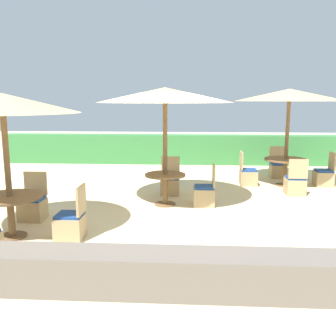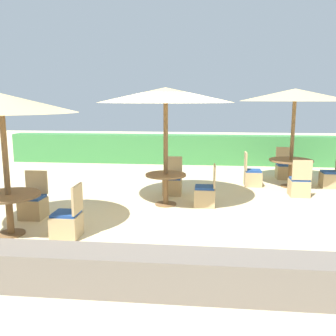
# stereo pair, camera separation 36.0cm
# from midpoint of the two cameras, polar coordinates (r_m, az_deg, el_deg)

# --- Properties ---
(ground_plane) EXTENTS (40.00, 40.00, 0.00)m
(ground_plane) POSITION_cam_midpoint_polar(r_m,az_deg,el_deg) (7.66, -1.63, -7.46)
(ground_plane) COLOR beige
(hedge_row) EXTENTS (13.00, 0.70, 1.06)m
(hedge_row) POSITION_cam_midpoint_polar(r_m,az_deg,el_deg) (13.87, 0.70, 2.88)
(hedge_row) COLOR #387A3D
(hedge_row) RESTS_ON ground_plane
(stone_border) EXTENTS (10.00, 0.56, 0.51)m
(stone_border) POSITION_cam_midpoint_polar(r_m,az_deg,el_deg) (4.79, -4.91, -15.58)
(stone_border) COLOR #6B6056
(stone_border) RESTS_ON ground_plane
(parasol_back_right) EXTENTS (2.90, 2.90, 2.63)m
(parasol_back_right) POSITION_cam_midpoint_polar(r_m,az_deg,el_deg) (10.55, 17.08, 10.54)
(parasol_back_right) COLOR brown
(parasol_back_right) RESTS_ON ground_plane
(round_table_back_right) EXTENTS (1.16, 1.16, 0.75)m
(round_table_back_right) POSITION_cam_midpoint_polar(r_m,az_deg,el_deg) (10.69, 16.56, 0.59)
(round_table_back_right) COLOR brown
(round_table_back_right) RESTS_ON ground_plane
(patio_chair_back_right_west) EXTENTS (0.46, 0.46, 0.93)m
(patio_chair_back_right_west) POSITION_cam_midpoint_polar(r_m,az_deg,el_deg) (10.58, 11.10, -1.16)
(patio_chair_back_right_west) COLOR tan
(patio_chair_back_right_west) RESTS_ON ground_plane
(patio_chair_back_right_south) EXTENTS (0.46, 0.46, 0.93)m
(patio_chair_back_right_south) POSITION_cam_midpoint_polar(r_m,az_deg,el_deg) (9.79, 17.81, -2.40)
(patio_chair_back_right_south) COLOR tan
(patio_chair_back_right_south) RESTS_ON ground_plane
(patio_chair_back_right_north) EXTENTS (0.46, 0.46, 0.93)m
(patio_chair_back_right_north) POSITION_cam_midpoint_polar(r_m,az_deg,el_deg) (11.81, 15.54, -0.15)
(patio_chair_back_right_north) COLOR tan
(patio_chair_back_right_north) RESTS_ON ground_plane
(patio_chair_back_right_east) EXTENTS (0.46, 0.46, 0.93)m
(patio_chair_back_right_east) POSITION_cam_midpoint_polar(r_m,az_deg,el_deg) (11.07, 21.82, -1.21)
(patio_chair_back_right_east) COLOR tan
(patio_chair_back_right_east) RESTS_ON ground_plane
(parasol_front_left) EXTENTS (2.52, 2.52, 2.45)m
(parasol_front_left) POSITION_cam_midpoint_polar(r_m,az_deg,el_deg) (6.80, -25.36, 8.83)
(parasol_front_left) COLOR brown
(parasol_front_left) RESTS_ON ground_plane
(round_table_front_left) EXTENTS (1.08, 1.08, 0.73)m
(round_table_front_left) POSITION_cam_midpoint_polar(r_m,az_deg,el_deg) (7.03, -24.28, -5.13)
(round_table_front_left) COLOR brown
(round_table_front_left) RESTS_ON ground_plane
(patio_chair_front_left_north) EXTENTS (0.46, 0.46, 0.93)m
(patio_chair_front_left_north) POSITION_cam_midpoint_polar(r_m,az_deg,el_deg) (7.95, -21.12, -5.53)
(patio_chair_front_left_north) COLOR tan
(patio_chair_front_left_north) RESTS_ON ground_plane
(patio_chair_front_left_east) EXTENTS (0.46, 0.46, 0.93)m
(patio_chair_front_left_east) POSITION_cam_midpoint_polar(r_m,az_deg,el_deg) (6.68, -16.08, -8.23)
(patio_chair_front_left_east) COLOR tan
(patio_chair_front_left_east) RESTS_ON ground_plane
(parasol_center) EXTENTS (2.96, 2.96, 2.60)m
(parasol_center) POSITION_cam_midpoint_polar(r_m,az_deg,el_deg) (8.18, -1.74, 10.99)
(parasol_center) COLOR brown
(parasol_center) RESTS_ON ground_plane
(round_table_center) EXTENTS (0.91, 0.91, 0.71)m
(round_table_center) POSITION_cam_midpoint_polar(r_m,az_deg,el_deg) (8.38, -1.67, -2.16)
(round_table_center) COLOR brown
(round_table_center) RESTS_ON ground_plane
(patio_chair_center_north) EXTENTS (0.46, 0.46, 0.93)m
(patio_chair_center_north) POSITION_cam_midpoint_polar(r_m,az_deg,el_deg) (9.38, -0.77, -2.44)
(patio_chair_center_north) COLOR tan
(patio_chair_center_north) RESTS_ON ground_plane
(patio_chair_center_east) EXTENTS (0.46, 0.46, 0.93)m
(patio_chair_center_east) POSITION_cam_midpoint_polar(r_m,az_deg,el_deg) (8.42, 4.40, -3.98)
(patio_chair_center_east) COLOR tan
(patio_chair_center_east) RESTS_ON ground_plane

